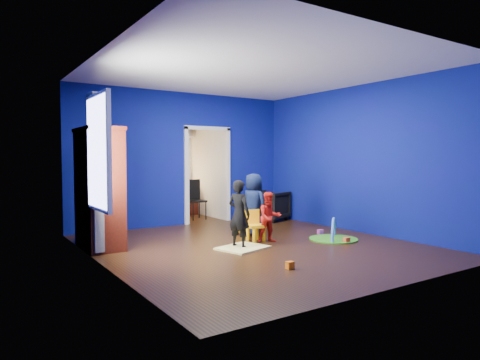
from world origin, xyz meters
TOP-DOWN VIEW (x-y plane):
  - floor at (0.00, 0.00)m, footprint 5.00×5.50m
  - ceiling at (0.00, 0.00)m, footprint 5.00×5.50m
  - wall_back at (0.00, 2.75)m, footprint 5.00×0.02m
  - wall_front at (0.00, -2.75)m, footprint 5.00×0.02m
  - wall_left at (-2.50, 0.00)m, footprint 0.02×5.50m
  - wall_right at (2.50, 0.00)m, footprint 0.02×5.50m
  - alcove at (0.60, 3.62)m, footprint 1.00×1.75m
  - armchair at (1.96, 2.20)m, footprint 0.99×0.98m
  - child_black at (-0.30, 0.04)m, footprint 0.39×0.47m
  - child_navy at (0.49, 0.76)m, footprint 0.50×0.65m
  - toddler_red at (0.40, 0.14)m, footprint 0.50×0.44m
  - vase at (-2.21, 1.00)m, footprint 0.31×0.31m
  - potted_plant at (-2.21, 1.52)m, footprint 0.28×0.28m
  - tv_armoire at (-2.21, 1.30)m, footprint 0.58×1.14m
  - crt_tv at (-2.17, 1.30)m, footprint 0.46×0.70m
  - yellow_blanket at (-0.30, -0.06)m, footprint 0.89×0.78m
  - hopper_ball at (0.44, 1.01)m, footprint 0.44×0.44m
  - kid_chair at (0.25, 0.34)m, footprint 0.34×0.34m
  - play_mat at (1.49, -0.32)m, footprint 0.86×0.86m
  - toy_arch at (1.49, -0.32)m, footprint 0.62×0.55m
  - window_left at (-2.48, 0.35)m, footprint 0.03×0.95m
  - curtain at (-2.37, 0.90)m, footprint 0.14×0.42m
  - doorway at (0.60, 2.75)m, footprint 1.16×0.10m
  - study_desk at (0.60, 4.26)m, footprint 0.88×0.44m
  - desk_monitor at (0.60, 4.38)m, footprint 0.40×0.05m
  - desk_lamp at (0.32, 4.32)m, footprint 0.14×0.14m
  - folding_chair at (0.60, 3.30)m, footprint 0.40×0.40m
  - book_shelf at (0.60, 4.37)m, footprint 0.88×0.24m
  - toy_0 at (1.45, -0.67)m, footprint 0.10×0.08m
  - toy_1 at (-0.47, -1.45)m, footprint 0.10×0.08m
  - toy_2 at (0.62, 0.94)m, footprint 0.11×0.11m
  - toy_3 at (1.64, 0.17)m, footprint 0.10×0.08m

SIDE VIEW (x-z plane):
  - floor at x=0.00m, z-range -0.01..0.01m
  - play_mat at x=1.49m, z-range 0.00..0.02m
  - yellow_blanket at x=-0.30m, z-range 0.00..0.03m
  - toy_arch at x=1.49m, z-range -0.37..0.41m
  - toy_0 at x=1.45m, z-range 0.00..0.10m
  - toy_1 at x=-0.47m, z-range 0.00..0.10m
  - toy_3 at x=1.64m, z-range 0.00..0.10m
  - toy_2 at x=0.62m, z-range 0.00..0.11m
  - hopper_ball at x=0.44m, z-range 0.00..0.44m
  - kid_chair at x=0.25m, z-range 0.00..0.50m
  - armchair at x=1.96m, z-range 0.00..0.70m
  - study_desk at x=0.60m, z-range 0.00..0.75m
  - toddler_red at x=0.40m, z-range 0.00..0.88m
  - folding_chair at x=0.60m, z-range 0.00..0.92m
  - child_black at x=-0.30m, z-range 0.00..1.11m
  - child_navy at x=0.49m, z-range 0.00..1.18m
  - desk_lamp at x=0.32m, z-range 0.86..1.00m
  - desk_monitor at x=0.60m, z-range 0.79..1.11m
  - tv_armoire at x=-2.21m, z-range 0.00..1.96m
  - crt_tv at x=-2.17m, z-range 0.75..1.29m
  - doorway at x=0.60m, z-range 0.00..2.10m
  - alcove at x=0.60m, z-range 0.00..2.50m
  - curtain at x=-2.37m, z-range 0.05..2.45m
  - wall_back at x=0.00m, z-range 0.00..2.90m
  - wall_front at x=0.00m, z-range 0.00..2.90m
  - wall_left at x=-2.50m, z-range 0.00..2.90m
  - wall_right at x=2.50m, z-range 0.00..2.90m
  - window_left at x=-2.48m, z-range 0.77..2.33m
  - book_shelf at x=0.60m, z-range 2.00..2.04m
  - vase at x=-2.21m, z-range 1.96..2.21m
  - potted_plant at x=-2.21m, z-range 1.96..2.35m
  - ceiling at x=0.00m, z-range 2.90..2.90m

